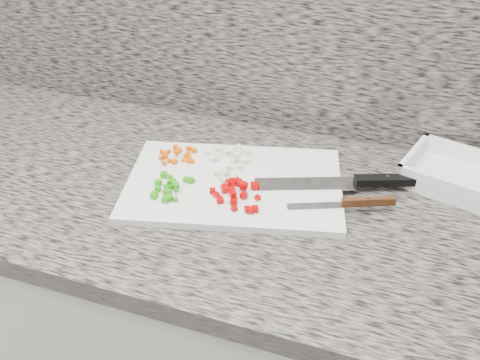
{
  "coord_description": "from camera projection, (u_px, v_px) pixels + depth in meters",
  "views": [
    {
      "loc": [
        0.34,
        0.61,
        1.52
      ],
      "look_at": [
        0.05,
        1.44,
        0.93
      ],
      "focal_mm": 40.0,
      "sensor_mm": 36.0,
      "label": 1
    }
  ],
  "objects": [
    {
      "name": "cabinet",
      "position": [
        221.0,
        341.0,
        1.35
      ],
      "size": [
        3.92,
        0.62,
        0.86
      ],
      "primitive_type": "cube",
      "color": "silver",
      "rests_on": "ground"
    },
    {
      "name": "countertop",
      "position": [
        217.0,
        197.0,
        1.1
      ],
      "size": [
        3.96,
        0.64,
        0.04
      ],
      "primitive_type": "cube",
      "color": "#69635C",
      "rests_on": "cabinet"
    },
    {
      "name": "backsplash",
      "position": [
        263.0,
        0.0,
        1.15
      ],
      "size": [
        3.92,
        0.02,
        0.6
      ],
      "primitive_type": "cube",
      "color": "#69635C",
      "rests_on": "countertop"
    },
    {
      "name": "cutting_board",
      "position": [
        234.0,
        184.0,
        1.09
      ],
      "size": [
        0.49,
        0.38,
        0.01
      ],
      "primitive_type": "cube",
      "rotation": [
        0.0,
        0.0,
        0.24
      ],
      "color": "white",
      "rests_on": "countertop"
    },
    {
      "name": "carrot_pile",
      "position": [
        179.0,
        155.0,
        1.16
      ],
      "size": [
        0.09,
        0.09,
        0.02
      ],
      "color": "#E55604",
      "rests_on": "cutting_board"
    },
    {
      "name": "onion_pile",
      "position": [
        230.0,
        156.0,
        1.15
      ],
      "size": [
        0.11,
        0.12,
        0.02
      ],
      "color": "silver",
      "rests_on": "cutting_board"
    },
    {
      "name": "green_pepper_pile",
      "position": [
        169.0,
        187.0,
        1.05
      ],
      "size": [
        0.08,
        0.09,
        0.02
      ],
      "color": "#2A980D",
      "rests_on": "cutting_board"
    },
    {
      "name": "red_pepper_pile",
      "position": [
        238.0,
        191.0,
        1.04
      ],
      "size": [
        0.11,
        0.1,
        0.02
      ],
      "color": "#B10202",
      "rests_on": "cutting_board"
    },
    {
      "name": "garlic_pile",
      "position": [
        227.0,
        177.0,
        1.09
      ],
      "size": [
        0.06,
        0.06,
        0.01
      ],
      "color": "beige",
      "rests_on": "cutting_board"
    },
    {
      "name": "chef_knife",
      "position": [
        359.0,
        182.0,
        1.07
      ],
      "size": [
        0.32,
        0.15,
        0.02
      ],
      "rotation": [
        0.0,
        0.0,
        0.36
      ],
      "color": "silver",
      "rests_on": "cutting_board"
    },
    {
      "name": "paring_knife",
      "position": [
        355.0,
        203.0,
        1.01
      ],
      "size": [
        0.2,
        0.09,
        0.02
      ],
      "rotation": [
        0.0,
        0.0,
        0.39
      ],
      "color": "silver",
      "rests_on": "cutting_board"
    },
    {
      "name": "tray",
      "position": [
        463.0,
        179.0,
        1.09
      ],
      "size": [
        0.27,
        0.22,
        0.05
      ],
      "rotation": [
        0.0,
        0.0,
        -0.28
      ],
      "color": "white",
      "rests_on": "countertop"
    }
  ]
}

